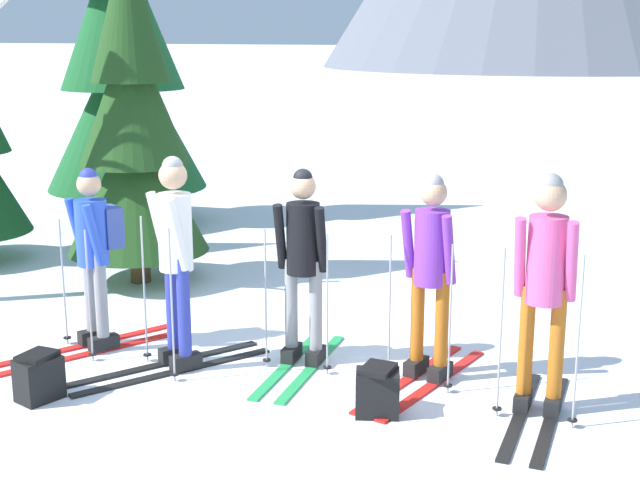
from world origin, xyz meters
name	(u,v)px	position (x,y,z in m)	size (l,w,h in m)	color
ground_plane	(292,370)	(0.00, 0.00, 0.00)	(400.00, 400.00, 0.00)	white
skier_in_blue	(94,250)	(-1.82, -0.22, 0.91)	(1.08, 1.70, 1.64)	red
skier_in_white	(175,253)	(-0.91, -0.32, 1.00)	(1.19, 1.69, 1.80)	black
skier_in_black	(303,260)	(0.02, 0.18, 0.92)	(0.61, 1.60, 1.69)	green
skier_in_purple	(430,270)	(1.09, 0.29, 0.92)	(0.63, 1.75, 1.70)	red
skier_in_pink	(545,283)	(2.04, -0.02, 1.01)	(0.61, 1.62, 1.81)	black
pine_tree_near	(134,129)	(-2.74, 1.71, 1.74)	(1.57, 1.57, 3.80)	#51381E
pine_tree_far	(121,49)	(-4.77, 4.29, 2.55)	(2.31, 2.31, 5.58)	#51381E
backpack_on_snow_front	(377,391)	(0.96, -0.53, 0.19)	(0.38, 0.34, 0.38)	black
backpack_on_snow_beside	(39,377)	(-1.52, -1.34, 0.19)	(0.32, 0.37, 0.38)	black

